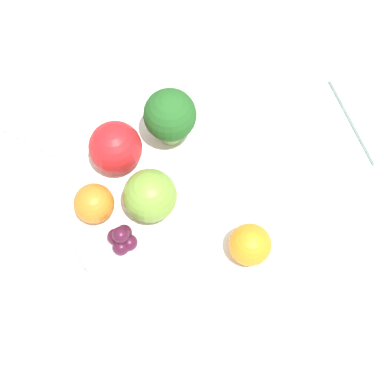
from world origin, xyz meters
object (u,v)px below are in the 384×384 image
(apple_red, at_px, (150,196))
(orange_front, at_px, (94,203))
(orange_back, at_px, (250,245))
(broccoli, at_px, (170,116))
(spoon, at_px, (34,139))
(grape_cluster, at_px, (122,239))
(bowl, at_px, (192,202))
(apple_green, at_px, (116,148))

(apple_red, relative_size, orange_front, 1.33)
(orange_back, bearing_deg, orange_front, -96.65)
(broccoli, relative_size, apple_red, 1.29)
(orange_front, height_order, orange_back, same)
(orange_front, bearing_deg, broccoli, 149.74)
(spoon, bearing_deg, orange_back, 67.48)
(spoon, bearing_deg, grape_cluster, 48.95)
(apple_red, bearing_deg, orange_front, -75.30)
(orange_front, xyz_separation_m, spoon, (-0.09, -0.10, -0.05))
(orange_back, distance_m, grape_cluster, 0.12)
(broccoli, distance_m, orange_back, 0.15)
(apple_red, relative_size, spoon, 0.66)
(broccoli, relative_size, spoon, 0.85)
(orange_front, bearing_deg, orange_back, 83.35)
(orange_front, bearing_deg, grape_cluster, 49.53)
(apple_red, xyz_separation_m, spoon, (-0.07, -0.15, -0.05))
(broccoli, bearing_deg, grape_cluster, -11.03)
(broccoli, distance_m, apple_red, 0.09)
(bowl, height_order, apple_green, apple_green)
(apple_red, xyz_separation_m, orange_front, (0.01, -0.05, -0.01))
(apple_red, distance_m, grape_cluster, 0.05)
(broccoli, relative_size, orange_back, 1.68)
(orange_back, bearing_deg, bowl, -128.48)
(orange_front, height_order, spoon, orange_front)
(spoon, bearing_deg, apple_green, 76.20)
(apple_green, distance_m, spoon, 0.12)
(apple_red, bearing_deg, grape_cluster, -25.61)
(bowl, bearing_deg, apple_red, -64.34)
(broccoli, relative_size, apple_green, 1.26)
(grape_cluster, bearing_deg, apple_green, -164.59)
(broccoli, distance_m, apple_green, 0.06)
(broccoli, xyz_separation_m, grape_cluster, (0.13, -0.02, -0.03))
(broccoli, distance_m, orange_front, 0.12)
(bowl, height_order, orange_front, orange_front)
(orange_back, height_order, spoon, orange_back)
(orange_front, bearing_deg, spoon, -131.23)
(apple_green, height_order, spoon, apple_green)
(bowl, relative_size, spoon, 3.20)
(apple_green, xyz_separation_m, grape_cluster, (0.09, 0.02, -0.02))
(grape_cluster, height_order, spoon, grape_cluster)
(apple_green, height_order, orange_back, apple_green)
(broccoli, height_order, spoon, broccoli)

